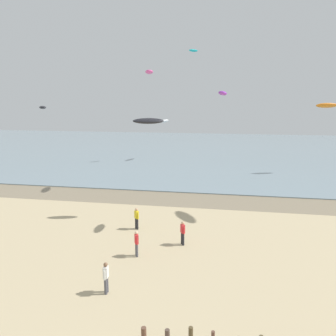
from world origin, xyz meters
TOP-DOWN VIEW (x-y plane):
  - wet_sand_strip at (0.00, 25.33)m, footprint 120.00×5.22m
  - sea at (0.00, 62.94)m, footprint 160.00×70.00m
  - person_nearest_camera at (-3.24, 7.37)m, footprint 0.24×0.57m
  - person_mid_beach at (-0.18, 14.22)m, footprint 0.37×0.50m
  - person_left_flank at (-4.15, 16.56)m, footprint 0.42×0.44m
  - person_far_down_beach at (-2.86, 11.89)m, footprint 0.35×0.53m
  - kite_aloft_0 at (-3.39, 48.25)m, footprint 1.70×2.02m
  - kite_aloft_1 at (15.41, 41.70)m, footprint 3.38×2.11m
  - kite_aloft_2 at (2.17, 18.43)m, footprint 0.90×2.00m
  - kite_aloft_3 at (-6.06, 29.32)m, footprint 1.60×2.72m
  - kite_aloft_4 at (-20.56, 32.15)m, footprint 2.08×2.37m
  - kite_aloft_6 at (-8.13, 48.60)m, footprint 1.65×3.05m
  - kite_aloft_7 at (-3.92, 19.85)m, footprint 2.74×1.60m

SIDE VIEW (x-z plane):
  - wet_sand_strip at x=0.00m, z-range 0.00..0.01m
  - sea at x=0.00m, z-range 0.00..0.10m
  - person_nearest_camera at x=-3.24m, z-range 0.06..1.77m
  - person_mid_beach at x=-0.18m, z-range 0.06..1.77m
  - person_left_flank at x=-4.15m, z-range 0.06..1.77m
  - person_far_down_beach at x=-2.86m, z-range 0.06..1.77m
  - kite_aloft_6 at x=-8.13m, z-range 6.24..6.98m
  - kite_aloft_7 at x=-3.92m, z-range 7.93..8.58m
  - kite_aloft_4 at x=-20.56m, z-range 8.90..9.29m
  - kite_aloft_1 at x=15.41m, z-range 8.85..9.78m
  - kite_aloft_2 at x=2.17m, z-range 10.25..10.68m
  - kite_aloft_3 at x=-6.06m, z-range 12.74..13.22m
  - kite_aloft_0 at x=-3.39m, z-range 17.44..17.94m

